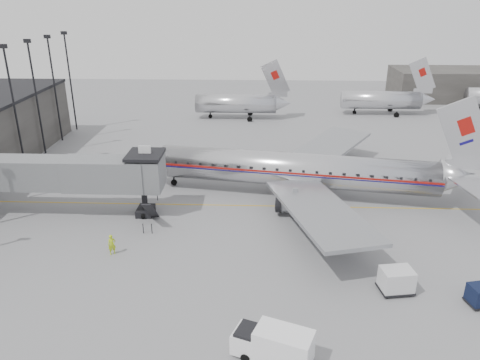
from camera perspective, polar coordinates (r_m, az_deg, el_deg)
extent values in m
plane|color=slate|center=(43.76, -0.47, -6.47)|extent=(160.00, 160.00, 0.00)
cube|color=#363431|center=(108.93, 25.97, 10.46)|extent=(30.00, 12.00, 6.00)
cube|color=gold|center=(49.09, 3.36, -3.16)|extent=(60.00, 0.15, 0.01)
cube|color=slate|center=(51.07, -25.78, 0.82)|extent=(12.00, 2.80, 3.00)
cube|color=slate|center=(47.54, -16.14, 0.72)|extent=(8.00, 3.00, 3.10)
cube|color=slate|center=(46.81, -11.34, 0.84)|extent=(3.20, 3.60, 3.20)
cube|color=black|center=(46.16, -11.51, 3.04)|extent=(3.40, 3.80, 0.30)
cube|color=white|center=(46.01, -11.56, 3.63)|extent=(1.20, 0.15, 0.80)
cylinder|color=black|center=(47.63, -11.53, -2.58)|extent=(0.56, 0.56, 2.80)
cube|color=black|center=(48.07, -11.44, -3.72)|extent=(1.60, 2.20, 0.70)
cylinder|color=black|center=(47.22, -11.70, -4.30)|extent=(0.30, 0.60, 0.60)
cylinder|color=black|center=(48.97, -11.18, -3.26)|extent=(0.30, 0.60, 0.60)
cube|color=black|center=(45.32, -10.84, -3.71)|extent=(0.90, 3.20, 2.90)
cylinder|color=black|center=(63.24, -25.75, 7.67)|extent=(0.24, 0.24, 15.00)
cube|color=black|center=(62.08, -26.92, 14.35)|extent=(0.90, 0.25, 0.50)
cylinder|color=black|center=(68.47, -23.53, 8.99)|extent=(0.24, 0.24, 15.00)
cube|color=black|center=(67.40, -24.52, 15.18)|extent=(0.90, 0.25, 0.50)
cylinder|color=black|center=(73.81, -21.61, 10.11)|extent=(0.24, 0.24, 15.00)
cube|color=black|center=(72.82, -22.46, 15.86)|extent=(0.90, 0.25, 0.50)
cylinder|color=black|center=(79.25, -19.95, 11.07)|extent=(0.24, 0.24, 15.00)
cube|color=black|center=(78.33, -20.68, 16.43)|extent=(0.90, 0.25, 0.50)
cylinder|color=silver|center=(82.54, -0.52, 9.28)|extent=(14.00, 3.20, 3.20)
cube|color=silver|center=(81.64, 4.35, 12.23)|extent=(5.17, 0.26, 6.52)
cylinder|color=black|center=(83.36, -3.64, 7.88)|extent=(0.24, 0.24, 1.00)
cylinder|color=silver|center=(89.15, 16.77, 9.32)|extent=(14.00, 3.20, 3.20)
cube|color=silver|center=(90.30, 21.35, 11.77)|extent=(5.17, 0.26, 6.52)
cylinder|color=black|center=(88.60, 13.78, 8.15)|extent=(0.24, 0.24, 1.00)
cylinder|color=black|center=(99.83, 27.09, 7.90)|extent=(0.24, 0.24, 1.00)
cylinder|color=silver|center=(50.85, 6.76, 1.27)|extent=(29.97, 8.41, 3.67)
cone|color=silver|center=(54.48, -10.65, 2.47)|extent=(3.53, 4.10, 3.67)
cone|color=silver|center=(52.27, 25.27, 0.27)|extent=(4.48, 4.08, 3.49)
cube|color=#9D0F0B|center=(50.76, 6.77, 1.53)|extent=(29.97, 8.46, 0.18)
cube|color=#110A5B|center=(50.84, 6.76, 1.29)|extent=(29.97, 8.46, 0.10)
cube|color=silver|center=(50.84, 25.78, 5.08)|extent=(6.06, 1.27, 7.62)
cube|color=gray|center=(59.25, 10.40, 3.80)|extent=(13.26, 16.26, 1.18)
cube|color=gray|center=(42.62, 9.64, -3.59)|extent=(9.32, 16.74, 1.18)
cylinder|color=gray|center=(56.18, 7.67, 1.60)|extent=(3.66, 2.60, 2.08)
cylinder|color=gray|center=(46.66, 6.71, -2.75)|extent=(3.66, 2.60, 2.08)
cylinder|color=black|center=(54.45, -8.06, 0.01)|extent=(0.20, 0.20, 1.29)
cylinder|color=black|center=(53.98, 8.99, -0.19)|extent=(0.26, 0.26, 1.39)
cylinder|color=black|center=(54.08, 8.98, -0.44)|extent=(1.04, 0.50, 0.99)
cylinder|color=black|center=(49.24, 8.67, -2.43)|extent=(0.26, 0.26, 1.39)
cylinder|color=black|center=(49.34, 8.65, -2.69)|extent=(1.04, 0.50, 0.99)
cube|color=white|center=(29.69, 5.32, -19.46)|extent=(3.88, 3.01, 2.00)
cube|color=white|center=(30.54, 0.82, -18.90)|extent=(2.07, 2.23, 1.33)
cube|color=black|center=(30.16, 0.82, -18.08)|extent=(1.65, 1.92, 0.57)
cylinder|color=black|center=(30.27, 0.68, -20.87)|extent=(0.65, 0.44, 0.61)
cylinder|color=black|center=(31.45, 1.95, -18.91)|extent=(0.65, 0.44, 0.61)
cylinder|color=black|center=(30.77, 7.58, -20.23)|extent=(0.65, 0.44, 0.61)
cylinder|color=black|center=(37.97, 26.83, -13.84)|extent=(0.30, 0.17, 0.28)
cylinder|color=black|center=(38.69, 25.86, -12.94)|extent=(0.30, 0.17, 0.28)
cube|color=silver|center=(37.26, 18.54, -11.38)|extent=(2.54, 2.06, 1.61)
cube|color=black|center=(37.72, 18.38, -12.48)|extent=(2.67, 2.20, 0.14)
cylinder|color=black|center=(36.89, 17.49, -13.33)|extent=(0.36, 0.19, 0.34)
cylinder|color=black|center=(37.63, 20.11, -12.93)|extent=(0.36, 0.19, 0.34)
cylinder|color=black|center=(37.91, 16.66, -12.17)|extent=(0.36, 0.19, 0.34)
cylinder|color=black|center=(38.63, 19.21, -11.81)|extent=(0.36, 0.19, 0.34)
imported|color=#AECF18|center=(41.52, -15.35, -7.60)|extent=(0.79, 0.69, 1.81)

